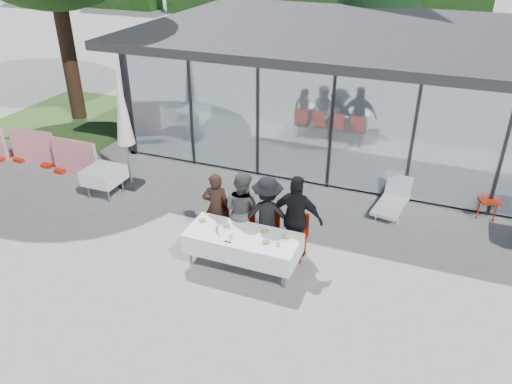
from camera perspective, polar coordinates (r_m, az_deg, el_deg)
ground at (r=10.24m, az=-3.22°, el=-8.42°), size 90.00×90.00×0.00m
pavilion at (r=16.14m, az=15.82°, el=13.15°), size 14.80×8.80×3.44m
dining_table at (r=9.93m, az=-1.53°, el=-5.89°), size 2.26×0.96×0.75m
diner_a at (r=10.64m, az=-4.58°, el=-1.76°), size 0.74×0.74×1.59m
diner_chair_a at (r=10.82m, az=-4.39°, el=-2.79°), size 0.44×0.44×0.97m
diner_b at (r=10.39m, az=-1.57°, el=-2.04°), size 1.07×1.07×1.73m
diner_chair_b at (r=10.60m, az=-1.43°, el=-3.43°), size 0.44×0.44×0.97m
diner_c at (r=10.22m, az=1.30°, el=-2.69°), size 1.35×1.35×1.71m
diner_chair_c at (r=10.43m, az=1.40°, el=-4.02°), size 0.44×0.44×0.97m
diner_d at (r=10.02m, az=4.64°, el=-3.01°), size 1.10×1.10×1.85m
diner_chair_d at (r=10.27m, az=4.66°, el=-4.69°), size 0.44×0.44×0.97m
plate_a at (r=10.25m, az=-6.13°, el=-3.26°), size 0.26×0.26×0.07m
plate_b at (r=10.03m, az=-3.37°, el=-3.91°), size 0.26×0.26×0.07m
plate_c at (r=9.85m, az=1.02°, el=-4.54°), size 0.26×0.26×0.07m
plate_d at (r=9.71m, az=3.57°, el=-5.12°), size 0.26×0.26×0.07m
plate_extra at (r=9.53m, az=1.15°, el=-5.79°), size 0.26×0.26×0.07m
juice_bottle at (r=9.86m, az=-4.45°, el=-4.30°), size 0.06×0.06×0.14m
drinking_glasses at (r=9.56m, az=-0.21°, el=-5.48°), size 1.00×0.17×0.10m
folded_eyeglasses at (r=9.60m, az=-3.26°, el=-5.70°), size 0.14×0.03×0.01m
spare_table_left at (r=13.05m, az=-17.00°, el=1.83°), size 0.86×0.86×0.74m
spare_chair_a at (r=12.83m, az=24.97°, el=-0.28°), size 0.57×0.57×0.97m
market_umbrella at (r=12.80m, az=-14.97°, el=8.32°), size 0.50×0.50×3.00m
lounger at (r=12.46m, az=15.40°, el=-0.79°), size 0.80×1.41×0.72m
grass_patch at (r=19.01m, az=-19.50°, el=8.07°), size 5.00×5.00×0.02m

